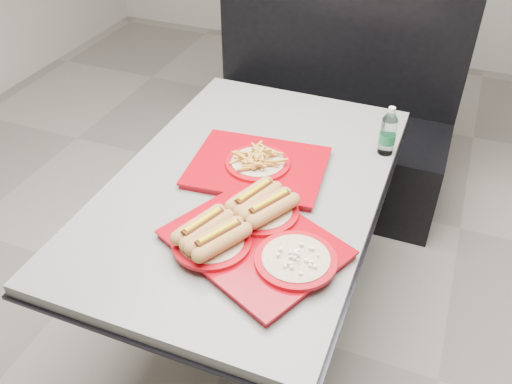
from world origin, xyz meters
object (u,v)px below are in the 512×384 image
at_px(tray_near, 251,234).
at_px(water_bottle, 388,134).
at_px(booth_bench, 325,120).
at_px(diner_table, 248,218).
at_px(tray_far, 258,164).

bearing_deg(tray_near, water_bottle, 66.56).
bearing_deg(booth_bench, tray_near, -84.62).
height_order(diner_table, booth_bench, booth_bench).
xyz_separation_m(diner_table, water_bottle, (0.41, 0.36, 0.25)).
distance_m(tray_near, water_bottle, 0.71).
bearing_deg(water_bottle, tray_near, -113.44).
distance_m(diner_table, tray_far, 0.21).
relative_size(diner_table, tray_near, 2.36).
xyz_separation_m(tray_near, water_bottle, (0.28, 0.65, 0.04)).
bearing_deg(water_bottle, diner_table, -138.72).
xyz_separation_m(diner_table, tray_far, (0.01, 0.07, 0.19)).
height_order(diner_table, tray_near, tray_near).
relative_size(tray_far, water_bottle, 2.65).
height_order(booth_bench, tray_far, booth_bench).
relative_size(tray_near, water_bottle, 3.16).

